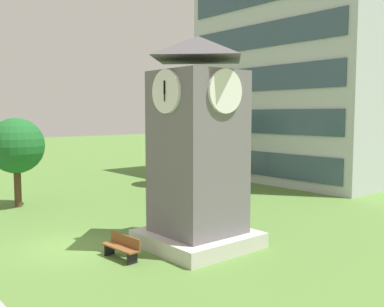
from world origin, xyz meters
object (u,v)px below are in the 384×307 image
(clock_tower, at_px, (198,156))
(tree_by_building, at_px, (16,146))
(tree_near_tower, at_px, (181,132))
(park_bench, at_px, (122,247))

(clock_tower, relative_size, tree_by_building, 1.64)
(tree_by_building, bearing_deg, tree_near_tower, 89.56)
(clock_tower, distance_m, tree_near_tower, 15.21)
(clock_tower, xyz_separation_m, tree_near_tower, (-12.28, 8.96, 0.30))
(clock_tower, height_order, park_bench, clock_tower)
(park_bench, xyz_separation_m, tree_by_building, (-11.80, 0.13, 3.08))
(clock_tower, relative_size, park_bench, 4.61)
(tree_near_tower, xyz_separation_m, tree_by_building, (-0.09, -12.06, -0.46))
(park_bench, relative_size, tree_by_building, 0.36)
(tree_near_tower, distance_m, tree_by_building, 12.07)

